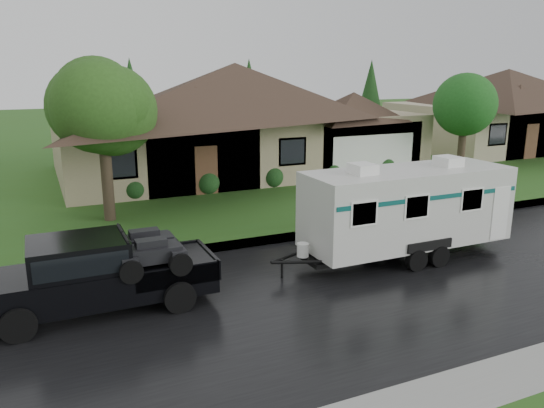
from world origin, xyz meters
The scene contains 11 objects.
ground centered at (0.00, 0.00, 0.00)m, with size 140.00×140.00×0.00m, color #2D591B.
road centered at (0.00, -2.00, 0.01)m, with size 140.00×8.00×0.01m, color black.
curb centered at (0.00, 2.25, 0.07)m, with size 140.00×0.50×0.15m, color gray.
lawn centered at (0.00, 15.00, 0.07)m, with size 140.00×26.00×0.15m, color #2D591B.
house_main centered at (2.29, 13.84, 3.59)m, with size 19.44×10.80×6.90m.
house_neighbor centered at (22.27, 14.34, 3.32)m, with size 15.12×9.72×6.45m.
tree_left_green centered at (-5.66, 6.53, 4.20)m, with size 3.53×3.53×5.84m.
tree_right_green centered at (11.83, 7.74, 3.79)m, with size 3.18×3.18×5.26m.
shrub_row centered at (2.00, 9.30, 0.65)m, with size 13.60×1.00×1.00m.
pickup_truck centered at (-6.98, -0.67, 0.95)m, with size 5.29×2.01×1.76m.
travel_trailer centered at (1.81, -0.67, 1.55)m, with size 6.53×2.29×2.93m.
Camera 1 is at (-7.89, -12.64, 5.43)m, focal length 35.00 mm.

